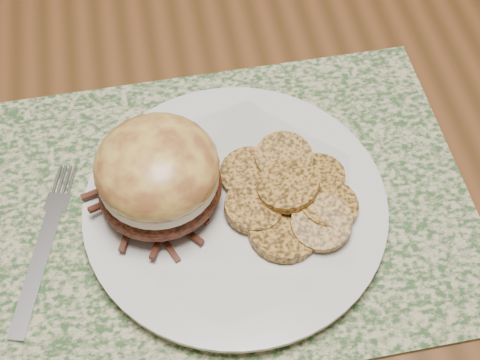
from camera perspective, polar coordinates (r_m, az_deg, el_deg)
name	(u,v)px	position (r m, az deg, el deg)	size (l,w,h in m)	color
ground	(237,351)	(1.36, -0.26, -14.41)	(3.50, 3.50, 0.00)	brown
dining_table	(235,153)	(0.76, -0.45, 2.31)	(1.50, 0.90, 0.75)	brown
placemat	(228,206)	(0.62, -0.99, -2.22)	(0.45, 0.33, 0.00)	#2F4E28
dinner_plate	(235,207)	(0.61, -0.39, -2.34)	(0.26, 0.26, 0.02)	silver
pork_sandwich	(158,175)	(0.57, -6.98, 0.39)	(0.14, 0.14, 0.08)	black
roasted_potatoes	(290,195)	(0.60, 4.25, -1.32)	(0.13, 0.15, 0.03)	#B07C34
fork	(44,245)	(0.62, -16.35, -5.36)	(0.07, 0.17, 0.00)	#B5B5BC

